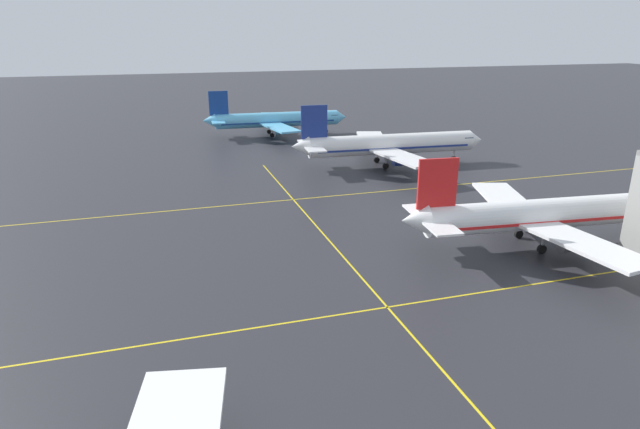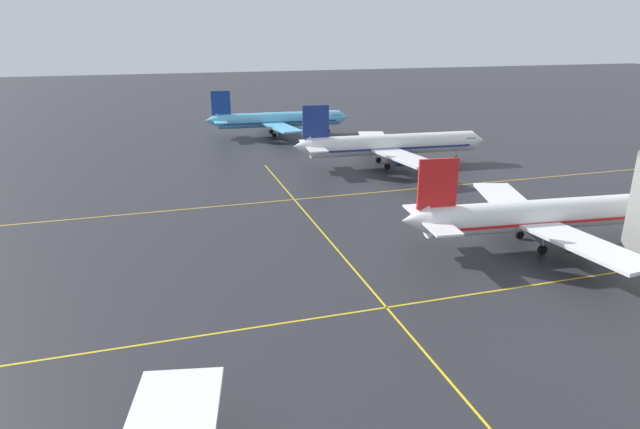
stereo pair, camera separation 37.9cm
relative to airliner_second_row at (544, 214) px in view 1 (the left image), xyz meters
The scene contains 4 objects.
airliner_second_row is the anchor object (origin of this frame).
airliner_third_row 38.72m from the airliner_second_row, 91.60° to the left, with size 34.86×30.00×10.83m.
airliner_far_left_stand 73.48m from the airliner_second_row, 100.67° to the left, with size 32.37×27.91×10.07m.
taxiway_markings 23.73m from the airliner_second_row, 159.67° to the right, with size 133.31×106.73×0.01m.
Camera 1 is at (-17.73, -7.41, 22.68)m, focal length 30.34 mm.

